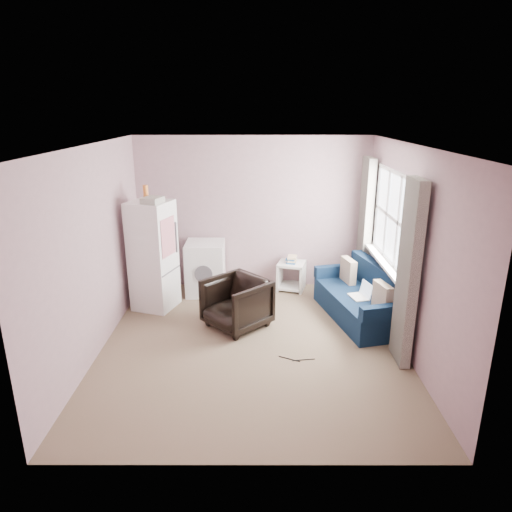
{
  "coord_description": "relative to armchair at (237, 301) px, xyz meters",
  "views": [
    {
      "loc": [
        0.06,
        -5.24,
        2.89
      ],
      "look_at": [
        0.05,
        0.6,
        1.0
      ],
      "focal_mm": 32.0,
      "sensor_mm": 36.0,
      "label": 1
    }
  ],
  "objects": [
    {
      "name": "side_table",
      "position": [
        0.86,
        1.38,
        -0.11
      ],
      "size": [
        0.52,
        0.52,
        0.58
      ],
      "rotation": [
        0.0,
        0.0,
        -0.27
      ],
      "color": "white",
      "rests_on": "ground"
    },
    {
      "name": "armchair",
      "position": [
        0.0,
        0.0,
        0.0
      ],
      "size": [
        1.02,
        1.02,
        0.77
      ],
      "primitive_type": "imported",
      "rotation": [
        0.0,
        0.0,
        -0.81
      ],
      "color": "black",
      "rests_on": "ground"
    },
    {
      "name": "sofa",
      "position": [
        1.81,
        0.28,
        -0.11
      ],
      "size": [
        1.16,
        1.84,
        0.76
      ],
      "rotation": [
        0.0,
        0.0,
        0.24
      ],
      "color": "#0D223F",
      "rests_on": "ground"
    },
    {
      "name": "floor_cables",
      "position": [
        0.76,
        -0.9,
        -0.38
      ],
      "size": [
        0.44,
        0.14,
        0.01
      ],
      "rotation": [
        0.0,
        0.0,
        -0.12
      ],
      "color": "black",
      "rests_on": "ground"
    },
    {
      "name": "washing_machine",
      "position": [
        -0.56,
        1.22,
        0.06
      ],
      "size": [
        0.61,
        0.62,
        0.86
      ],
      "rotation": [
        0.0,
        0.0,
        0.0
      ],
      "color": "white",
      "rests_on": "ground"
    },
    {
      "name": "fridge",
      "position": [
        -1.26,
        0.67,
        0.44
      ],
      "size": [
        0.71,
        0.71,
        1.86
      ],
      "rotation": [
        0.0,
        0.0,
        -0.32
      ],
      "color": "white",
      "rests_on": "ground"
    },
    {
      "name": "window_dressing",
      "position": [
        2.0,
        0.19,
        0.72
      ],
      "size": [
        0.17,
        2.62,
        2.18
      ],
      "color": "white",
      "rests_on": "ground"
    },
    {
      "name": "room",
      "position": [
        0.24,
        -0.5,
        0.87
      ],
      "size": [
        3.84,
        4.24,
        2.54
      ],
      "color": "#7D6852",
      "rests_on": "ground"
    }
  ]
}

